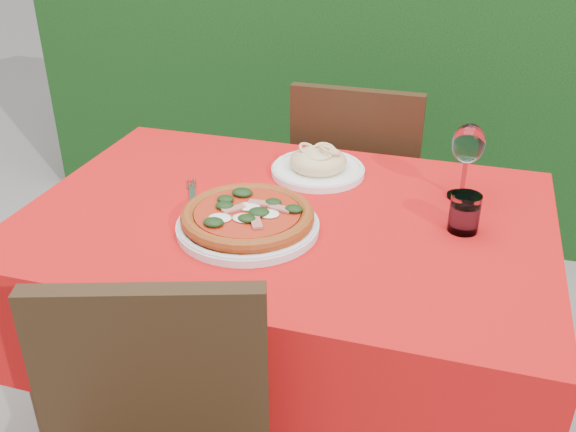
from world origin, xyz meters
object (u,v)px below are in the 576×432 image
(pizza_plate, at_px, (248,219))
(fork, at_px, (193,200))
(wine_glass, at_px, (468,147))
(chair_far, at_px, (357,191))
(water_glass, at_px, (464,215))
(pasta_plate, at_px, (318,165))

(pizza_plate, distance_m, fork, 0.21)
(wine_glass, height_order, fork, wine_glass)
(chair_far, xyz_separation_m, fork, (-0.30, -0.64, 0.23))
(pizza_plate, distance_m, water_glass, 0.49)
(chair_far, distance_m, water_glass, 0.74)
(wine_glass, xyz_separation_m, fork, (-0.64, -0.22, -0.13))
(chair_far, bearing_deg, wine_glass, 128.66)
(chair_far, height_order, pizza_plate, chair_far)
(pasta_plate, distance_m, wine_glass, 0.40)
(chair_far, xyz_separation_m, pasta_plate, (-0.04, -0.39, 0.26))
(pasta_plate, bearing_deg, water_glass, -27.64)
(water_glass, height_order, wine_glass, wine_glass)
(pizza_plate, distance_m, wine_glass, 0.57)
(chair_far, xyz_separation_m, pizza_plate, (-0.12, -0.74, 0.26))
(pizza_plate, bearing_deg, fork, 152.20)
(wine_glass, bearing_deg, water_glass, -85.71)
(pizza_plate, bearing_deg, chair_far, 80.65)
(water_glass, bearing_deg, chair_far, 120.56)
(pizza_plate, bearing_deg, wine_glass, 34.24)
(chair_far, distance_m, wine_glass, 0.66)
(pizza_plate, bearing_deg, pasta_plate, 77.52)
(pasta_plate, distance_m, fork, 0.36)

